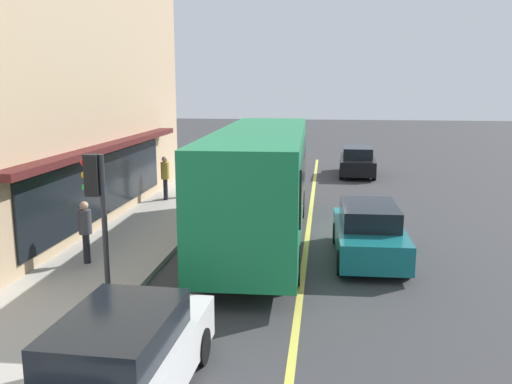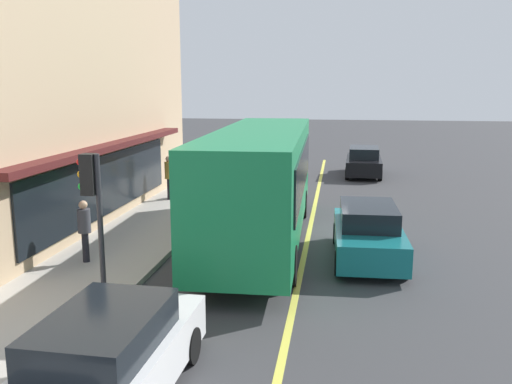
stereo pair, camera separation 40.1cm
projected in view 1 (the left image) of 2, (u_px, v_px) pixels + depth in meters
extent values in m
plane|color=#38383A|center=(308.00, 232.00, 18.21)|extent=(120.00, 120.00, 0.00)
cube|color=#B2ADA3|center=(153.00, 225.00, 18.85)|extent=(80.00, 3.09, 0.15)
cube|color=#D8D14C|center=(308.00, 232.00, 18.21)|extent=(36.00, 0.16, 0.01)
cube|color=#4C1919|center=(110.00, 146.00, 18.25)|extent=(12.93, 0.70, 0.20)
cube|color=black|center=(106.00, 184.00, 18.53)|extent=(11.09, 0.08, 2.00)
cube|color=#197F47|center=(261.00, 179.00, 16.59)|extent=(11.06, 2.78, 3.00)
cube|color=black|center=(274.00, 147.00, 21.84)|extent=(0.17, 2.10, 1.80)
cube|color=black|center=(218.00, 168.00, 16.35)|extent=(8.80, 0.29, 1.32)
cube|color=black|center=(303.00, 170.00, 16.10)|extent=(8.80, 0.29, 1.32)
cube|color=#0CF259|center=(274.00, 125.00, 21.74)|extent=(0.13, 1.90, 0.36)
cube|color=#2D2D33|center=(273.00, 186.00, 22.25)|extent=(0.22, 2.40, 0.40)
cylinder|color=black|center=(239.00, 202.00, 20.42)|extent=(1.01, 0.33, 1.00)
cylinder|color=black|center=(300.00, 204.00, 20.20)|extent=(1.01, 0.33, 1.00)
cylinder|color=black|center=(202.00, 262.00, 13.55)|extent=(1.01, 0.33, 1.00)
cylinder|color=black|center=(294.00, 265.00, 13.33)|extent=(1.01, 0.33, 1.00)
cylinder|color=#2D2D33|center=(105.00, 227.00, 11.98)|extent=(0.12, 0.12, 3.20)
cube|color=black|center=(93.00, 175.00, 11.78)|extent=(0.30, 0.30, 0.90)
sphere|color=red|center=(85.00, 162.00, 11.75)|extent=(0.18, 0.18, 0.18)
sphere|color=orange|center=(85.00, 175.00, 11.80)|extent=(0.18, 0.18, 0.18)
sphere|color=green|center=(86.00, 187.00, 11.85)|extent=(0.18, 0.18, 0.18)
cube|color=white|center=(124.00, 369.00, 8.28)|extent=(4.35, 1.93, 0.75)
cube|color=black|center=(117.00, 333.00, 8.01)|extent=(2.45, 1.58, 0.55)
cylinder|color=black|center=(112.00, 340.00, 9.84)|extent=(0.65, 0.24, 0.64)
cylinder|color=black|center=(201.00, 346.00, 9.59)|extent=(0.65, 0.24, 0.64)
cube|color=#14666B|center=(369.00, 238.00, 15.35)|extent=(4.34, 1.91, 0.75)
cube|color=black|center=(369.00, 214.00, 15.37)|extent=(2.44, 1.57, 0.55)
cylinder|color=black|center=(407.00, 265.00, 13.94)|extent=(0.65, 0.24, 0.64)
cylinder|color=black|center=(341.00, 262.00, 14.10)|extent=(0.65, 0.24, 0.64)
cylinder|color=black|center=(391.00, 235.00, 16.71)|extent=(0.65, 0.24, 0.64)
cylinder|color=black|center=(337.00, 233.00, 16.87)|extent=(0.65, 0.24, 0.64)
cube|color=black|center=(357.00, 164.00, 29.49)|extent=(4.36, 1.94, 0.75)
cube|color=black|center=(358.00, 152.00, 29.51)|extent=(2.46, 1.59, 0.55)
cylinder|color=black|center=(374.00, 174.00, 28.04)|extent=(0.65, 0.24, 0.64)
cylinder|color=black|center=(342.00, 173.00, 28.30)|extent=(0.65, 0.24, 0.64)
cylinder|color=black|center=(371.00, 166.00, 30.79)|extent=(0.65, 0.24, 0.64)
cylinder|color=black|center=(342.00, 165.00, 31.05)|extent=(0.65, 0.24, 0.64)
cylinder|color=black|center=(87.00, 248.00, 14.51)|extent=(0.18, 0.18, 0.81)
cylinder|color=#3F3F47|center=(85.00, 222.00, 14.37)|extent=(0.34, 0.34, 0.64)
sphere|color=tan|center=(84.00, 206.00, 14.29)|extent=(0.23, 0.23, 0.23)
cylinder|color=black|center=(166.00, 189.00, 22.51)|extent=(0.18, 0.18, 0.87)
cylinder|color=#B28C33|center=(165.00, 171.00, 22.36)|extent=(0.34, 0.34, 0.69)
sphere|color=tan|center=(165.00, 159.00, 22.27)|extent=(0.24, 0.24, 0.24)
cylinder|color=black|center=(201.00, 186.00, 23.46)|extent=(0.18, 0.18, 0.76)
cylinder|color=#B28C33|center=(200.00, 171.00, 23.33)|extent=(0.34, 0.34, 0.60)
sphere|color=tan|center=(200.00, 161.00, 23.25)|extent=(0.21, 0.21, 0.21)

